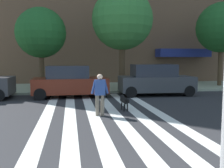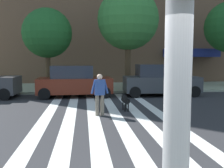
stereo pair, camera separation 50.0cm
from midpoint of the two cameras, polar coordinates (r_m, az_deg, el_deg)
ground_plane at (r=9.56m, az=0.84°, el=-7.83°), size 160.00×160.00×0.00m
sidewalk_far at (r=19.42m, az=-2.88°, el=-0.75°), size 80.00×6.00×0.15m
crosswalk_stripes at (r=9.55m, az=0.18°, el=-7.82°), size 4.95×13.47×0.01m
parked_car_behind_first at (r=15.10m, az=-7.51°, el=0.50°), size 4.34×2.17×1.83m
parked_car_third_in_line at (r=15.87m, az=11.59°, el=0.80°), size 4.52×2.17×1.90m
street_tree_nearest at (r=18.04m, az=-13.46°, el=10.92°), size 3.34×3.34×5.48m
street_tree_middle at (r=17.93m, az=4.41°, el=14.14°), size 4.16×4.16×6.84m
pedestrian_dog_walker at (r=9.96m, az=-1.31°, el=-1.87°), size 0.71×0.27×1.64m
dog_on_leash at (r=11.09m, az=4.28°, el=-3.64°), size 0.30×0.95×0.65m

